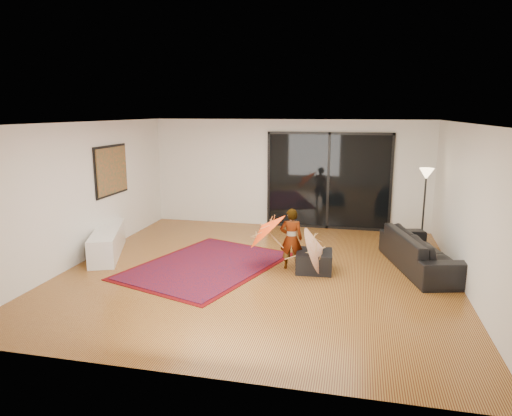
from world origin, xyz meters
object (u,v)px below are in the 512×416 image
(media_console, at_px, (108,242))
(ottoman, at_px, (314,261))
(child, at_px, (291,239))
(sofa, at_px, (423,251))

(media_console, distance_m, ottoman, 4.24)
(ottoman, relative_size, child, 0.56)
(sofa, xyz_separation_m, ottoman, (-1.96, -0.55, -0.16))
(ottoman, bearing_deg, media_console, 179.24)
(media_console, relative_size, sofa, 0.83)
(child, bearing_deg, sofa, -175.83)
(sofa, bearing_deg, ottoman, 90.70)
(media_console, height_order, ottoman, media_console)
(media_console, distance_m, sofa, 6.22)
(media_console, xyz_separation_m, sofa, (6.20, 0.49, 0.07))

